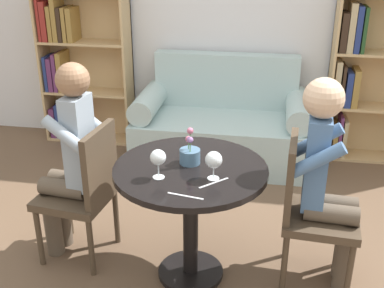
{
  "coord_description": "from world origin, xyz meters",
  "views": [
    {
      "loc": [
        0.41,
        -2.36,
        1.95
      ],
      "look_at": [
        0.0,
        0.05,
        0.86
      ],
      "focal_mm": 45.0,
      "sensor_mm": 36.0,
      "label": 1
    }
  ],
  "objects": [
    {
      "name": "ground_plane",
      "position": [
        0.0,
        0.0,
        0.0
      ],
      "size": [
        16.0,
        16.0,
        0.0
      ],
      "primitive_type": "plane",
      "color": "brown"
    },
    {
      "name": "back_wall",
      "position": [
        0.0,
        2.12,
        1.35
      ],
      "size": [
        5.2,
        0.05,
        2.7
      ],
      "color": "silver",
      "rests_on": "ground_plane"
    },
    {
      "name": "round_table",
      "position": [
        0.0,
        0.0,
        0.58
      ],
      "size": [
        0.87,
        0.87,
        0.74
      ],
      "color": "black",
      "rests_on": "ground_plane"
    },
    {
      "name": "couch",
      "position": [
        0.0,
        1.69,
        0.31
      ],
      "size": [
        1.55,
        0.8,
        0.92
      ],
      "color": "#A8C1C1",
      "rests_on": "ground_plane"
    },
    {
      "name": "bookshelf_left",
      "position": [
        -1.47,
        1.96,
        0.72
      ],
      "size": [
        0.86,
        0.28,
        1.48
      ],
      "color": "tan",
      "rests_on": "ground_plane"
    },
    {
      "name": "bookshelf_right",
      "position": [
        1.24,
        1.96,
        0.74
      ],
      "size": [
        0.86,
        0.28,
        1.48
      ],
      "color": "tan",
      "rests_on": "ground_plane"
    },
    {
      "name": "chair_left",
      "position": [
        -0.67,
        0.09,
        0.49
      ],
      "size": [
        0.47,
        0.47,
        0.9
      ],
      "rotation": [
        0.0,
        0.0,
        -1.69
      ],
      "color": "#473828",
      "rests_on": "ground_plane"
    },
    {
      "name": "chair_right",
      "position": [
        0.67,
        0.1,
        0.49
      ],
      "size": [
        0.45,
        0.45,
        0.9
      ],
      "rotation": [
        0.0,
        0.0,
        1.5
      ],
      "color": "#473828",
      "rests_on": "ground_plane"
    },
    {
      "name": "person_left",
      "position": [
        -0.76,
        0.1,
        0.67
      ],
      "size": [
        0.44,
        0.37,
        1.28
      ],
      "rotation": [
        0.0,
        0.0,
        -1.69
      ],
      "color": "brown",
      "rests_on": "ground_plane"
    },
    {
      "name": "person_right",
      "position": [
        0.76,
        0.09,
        0.69
      ],
      "size": [
        0.43,
        0.36,
        1.26
      ],
      "rotation": [
        0.0,
        0.0,
        1.5
      ],
      "color": "brown",
      "rests_on": "ground_plane"
    },
    {
      "name": "wine_glass_left",
      "position": [
        -0.15,
        -0.15,
        0.85
      ],
      "size": [
        0.09,
        0.09,
        0.16
      ],
      "color": "white",
      "rests_on": "round_table"
    },
    {
      "name": "wine_glass_right",
      "position": [
        0.14,
        -0.11,
        0.85
      ],
      "size": [
        0.09,
        0.09,
        0.16
      ],
      "color": "white",
      "rests_on": "round_table"
    },
    {
      "name": "flower_vase",
      "position": [
        -0.01,
        0.05,
        0.79
      ],
      "size": [
        0.12,
        0.12,
        0.23
      ],
      "color": "slate",
      "rests_on": "round_table"
    },
    {
      "name": "knife_left_setting",
      "position": [
        0.03,
        -0.32,
        0.74
      ],
      "size": [
        0.19,
        0.04,
        0.0
      ],
      "color": "silver",
      "rests_on": "round_table"
    },
    {
      "name": "fork_left_setting",
      "position": [
        0.15,
        -0.16,
        0.74
      ],
      "size": [
        0.14,
        0.14,
        0.0
      ],
      "color": "silver",
      "rests_on": "round_table"
    }
  ]
}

